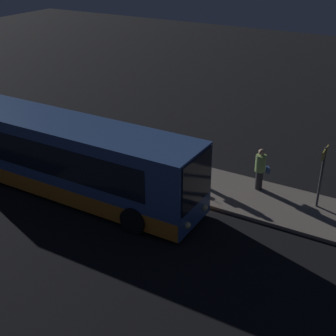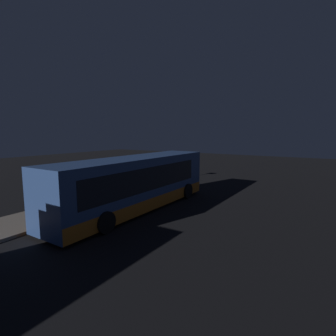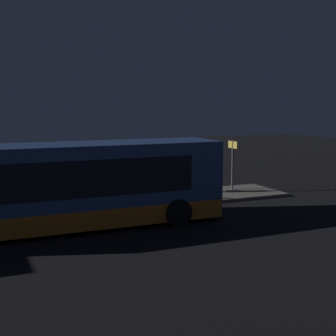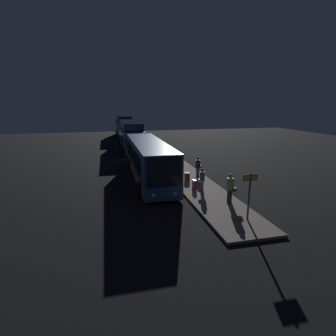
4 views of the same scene
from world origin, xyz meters
The scene contains 9 objects.
ground centered at (0.00, 0.00, 0.00)m, with size 80.00×80.00×0.00m, color black.
platform centered at (0.00, 3.14, 0.07)m, with size 20.00×3.08×0.14m.
bus_lead centered at (-1.37, -0.05, 1.55)m, with size 11.91×2.77×3.11m.
passenger_boarding centered at (3.05, 2.99, 1.01)m, with size 0.57×0.60×1.61m.
passenger_waiting centered at (-0.59, 3.99, 1.02)m, with size 0.64×0.62×1.63m.
passenger_with_bags centered at (5.54, 3.88, 1.12)m, with size 0.70×0.64×1.83m.
suitcase centered at (2.55, 2.61, 0.48)m, with size 0.41×0.21×0.90m.
sign_post centered at (8.02, 3.70, 1.75)m, with size 0.10×0.84×2.54m.
trash_bin centered at (0.45, 2.73, 0.47)m, with size 0.44×0.44×0.65m.
Camera 3 is at (-4.45, -16.70, 4.55)m, focal length 50.00 mm.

